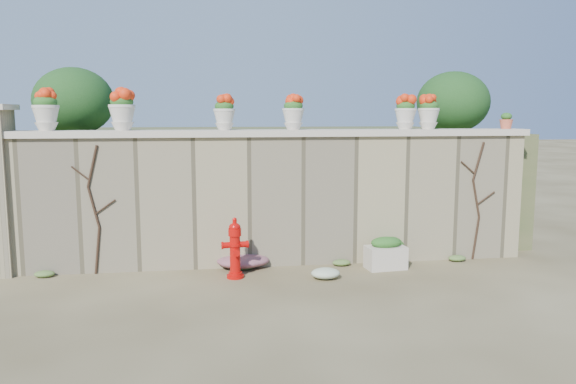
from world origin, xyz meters
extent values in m
plane|color=#4E4127|center=(0.00, 0.00, 0.00)|extent=(80.00, 80.00, 0.00)
cube|color=gray|center=(0.00, 1.80, 1.00)|extent=(8.00, 0.40, 2.00)
cube|color=beige|center=(0.00, 1.80, 2.05)|extent=(8.10, 0.52, 0.10)
cube|color=#384C23|center=(0.00, 5.00, 1.00)|extent=(9.00, 6.00, 2.00)
ellipsoid|color=#143814|center=(-3.20, 3.00, 2.55)|extent=(1.30, 1.30, 1.10)
ellipsoid|color=#143814|center=(3.40, 3.00, 2.55)|extent=(1.30, 1.30, 1.10)
cylinder|color=black|center=(-2.66, 1.58, 0.35)|extent=(0.12, 0.04, 0.70)
cylinder|color=black|center=(-2.69, 1.58, 1.00)|extent=(0.17, 0.04, 0.61)
cylinder|color=black|center=(-2.67, 1.58, 1.60)|extent=(0.18, 0.04, 0.61)
cylinder|color=black|center=(-2.52, 1.58, 1.00)|extent=(0.30, 0.02, 0.22)
cylinder|color=black|center=(-2.85, 1.58, 1.50)|extent=(0.25, 0.02, 0.21)
cylinder|color=black|center=(3.24, 1.58, 0.35)|extent=(0.12, 0.04, 0.70)
cylinder|color=black|center=(3.22, 1.58, 1.00)|extent=(0.17, 0.04, 0.61)
cylinder|color=black|center=(3.23, 1.58, 1.60)|extent=(0.18, 0.04, 0.61)
cylinder|color=black|center=(3.38, 1.58, 1.00)|extent=(0.30, 0.02, 0.22)
cylinder|color=black|center=(3.05, 1.58, 1.50)|extent=(0.25, 0.02, 0.21)
cylinder|color=#B60907|center=(-0.67, 1.09, 0.02)|extent=(0.25, 0.25, 0.04)
cylinder|color=#B60907|center=(-0.67, 1.09, 0.35)|extent=(0.15, 0.15, 0.55)
cylinder|color=#B60907|center=(-0.67, 1.09, 0.49)|extent=(0.19, 0.19, 0.04)
cylinder|color=#B60907|center=(-0.67, 1.09, 0.67)|extent=(0.19, 0.19, 0.11)
ellipsoid|color=#B60907|center=(-0.67, 1.09, 0.76)|extent=(0.17, 0.17, 0.12)
cylinder|color=#B60907|center=(-0.67, 1.09, 0.83)|extent=(0.06, 0.06, 0.09)
cylinder|color=#B60907|center=(-0.79, 1.08, 0.49)|extent=(0.13, 0.10, 0.09)
cylinder|color=#B60907|center=(-0.54, 1.10, 0.49)|extent=(0.13, 0.10, 0.09)
cylinder|color=#B60907|center=(-0.66, 0.99, 0.40)|extent=(0.09, 0.10, 0.08)
cube|color=beige|center=(1.63, 1.25, 0.17)|extent=(0.63, 0.41, 0.35)
ellipsoid|color=#1E5119|center=(1.63, 1.25, 0.40)|extent=(0.48, 0.33, 0.18)
ellipsoid|color=#1E5119|center=(1.82, 1.46, 0.26)|extent=(0.54, 0.49, 0.52)
ellipsoid|color=#AD2277|center=(-0.47, 1.55, 0.13)|extent=(0.98, 0.65, 0.26)
ellipsoid|color=white|center=(0.56, 0.87, 0.09)|extent=(0.52, 0.42, 0.19)
ellipsoid|color=#1E5119|center=(-3.33, 1.80, 2.51)|extent=(0.33, 0.33, 0.20)
ellipsoid|color=red|center=(-3.33, 1.80, 2.59)|extent=(0.29, 0.29, 0.20)
ellipsoid|color=#1E5119|center=(-2.26, 1.80, 2.52)|extent=(0.34, 0.34, 0.20)
ellipsoid|color=red|center=(-2.26, 1.80, 2.60)|extent=(0.29, 0.29, 0.21)
ellipsoid|color=#1E5119|center=(-0.77, 1.80, 2.46)|extent=(0.28, 0.28, 0.17)
ellipsoid|color=red|center=(-0.77, 1.80, 2.53)|extent=(0.25, 0.25, 0.18)
ellipsoid|color=#1E5119|center=(0.28, 1.80, 2.46)|extent=(0.29, 0.29, 0.17)
ellipsoid|color=red|center=(0.28, 1.80, 2.54)|extent=(0.25, 0.25, 0.18)
ellipsoid|color=#1E5119|center=(2.07, 1.80, 2.47)|extent=(0.29, 0.29, 0.18)
ellipsoid|color=red|center=(2.07, 1.80, 2.54)|extent=(0.26, 0.26, 0.18)
ellipsoid|color=#1E5119|center=(2.46, 1.80, 2.47)|extent=(0.30, 0.30, 0.18)
ellipsoid|color=red|center=(2.46, 1.80, 2.54)|extent=(0.26, 0.26, 0.18)
ellipsoid|color=#1E5119|center=(3.78, 1.80, 2.29)|extent=(0.17, 0.17, 0.12)
camera|label=1|loc=(-1.02, -6.77, 2.35)|focal=35.00mm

